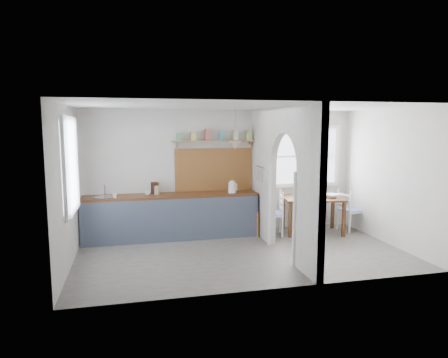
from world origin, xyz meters
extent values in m
cube|color=slate|center=(0.00, 0.00, 0.00)|extent=(5.80, 3.20, 0.01)
cube|color=silver|center=(0.00, 0.00, 2.60)|extent=(5.80, 3.20, 0.01)
cube|color=silver|center=(0.00, 1.60, 1.30)|extent=(5.80, 0.01, 2.60)
cube|color=silver|center=(0.00, -1.60, 1.30)|extent=(5.80, 0.01, 2.60)
cube|color=silver|center=(-2.90, 0.00, 1.30)|extent=(0.01, 3.20, 2.60)
cube|color=silver|center=(2.90, 0.00, 1.30)|extent=(0.01, 3.20, 2.60)
cube|color=silver|center=(0.70, -1.20, 1.30)|extent=(0.12, 0.80, 2.60)
cube|color=silver|center=(0.70, 1.00, 1.30)|extent=(0.12, 1.20, 2.60)
cube|color=silver|center=(0.70, -0.20, 2.08)|extent=(0.12, 1.20, 1.05)
cube|color=brown|center=(-1.13, 1.30, 0.88)|extent=(3.50, 0.60, 0.05)
cube|color=#515667|center=(-1.13, 1.01, 0.42)|extent=(3.50, 0.03, 0.85)
cube|color=black|center=(-1.13, 1.35, 0.42)|extent=(3.46, 0.45, 0.85)
cylinder|color=#B0B3B8|center=(-2.43, 1.30, 0.89)|extent=(0.40, 0.40, 0.02)
cube|color=olive|center=(-0.20, 1.58, 1.35)|extent=(1.65, 0.03, 0.90)
cube|color=#957354|center=(-0.20, 1.49, 1.95)|extent=(1.75, 0.20, 0.03)
cube|color=#478E5E|center=(-0.95, 1.49, 2.06)|extent=(0.09, 0.09, 0.18)
cube|color=#A99C3F|center=(-0.65, 1.49, 2.06)|extent=(0.09, 0.09, 0.18)
cube|color=#A24339|center=(-0.35, 1.49, 2.06)|extent=(0.09, 0.09, 0.18)
cube|color=teal|center=(-0.06, 1.49, 2.06)|extent=(0.09, 0.09, 0.18)
cube|color=#BCB49A|center=(0.24, 1.49, 2.06)|extent=(0.09, 0.09, 0.18)
cube|color=#97AC54|center=(0.54, 1.49, 2.06)|extent=(0.09, 0.09, 0.18)
cone|color=beige|center=(0.15, 1.15, 1.88)|extent=(0.26, 0.26, 0.16)
cylinder|color=#B0B3B8|center=(0.61, 0.90, 1.45)|extent=(0.02, 0.50, 0.02)
imported|color=white|center=(-2.23, 1.14, 0.94)|extent=(0.11, 0.11, 0.09)
imported|color=white|center=(-1.60, 1.37, 0.94)|extent=(0.11, 0.11, 0.08)
cube|color=black|center=(-1.45, 1.41, 1.02)|extent=(0.16, 0.18, 0.24)
cylinder|color=tan|center=(-1.42, 1.33, 0.99)|extent=(0.13, 0.13, 0.18)
cube|color=#D7368C|center=(0.58, 0.96, 0.28)|extent=(0.02, 0.03, 0.50)
cube|color=orange|center=(0.58, 0.94, 0.25)|extent=(0.02, 0.03, 0.48)
imported|color=white|center=(2.19, 0.92, 0.81)|extent=(0.39, 0.39, 0.07)
imported|color=#437048|center=(1.63, 0.82, 0.82)|extent=(0.15, 0.15, 0.11)
cylinder|color=black|center=(1.50, 0.98, 0.78)|extent=(0.26, 0.26, 0.02)
imported|color=#684880|center=(1.94, 1.17, 0.87)|extent=(0.26, 0.26, 0.21)
camera|label=1|loc=(-1.90, -6.64, 2.27)|focal=32.00mm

